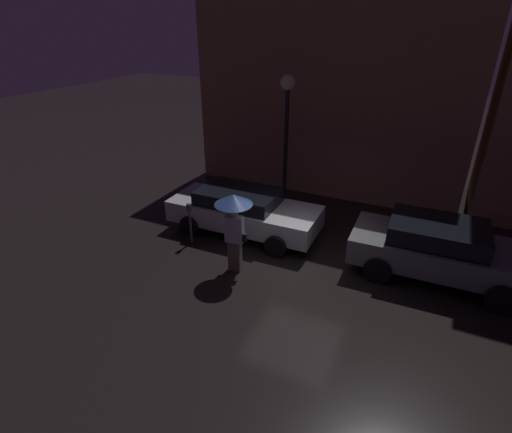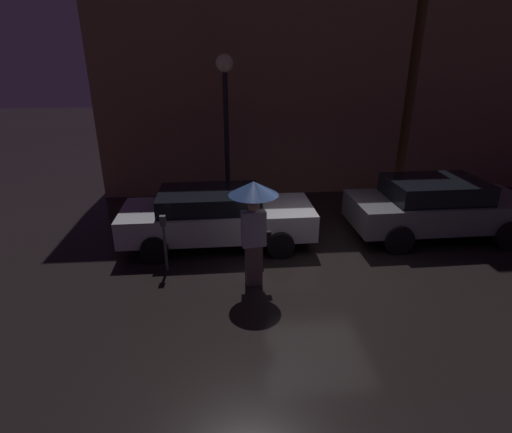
% 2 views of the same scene
% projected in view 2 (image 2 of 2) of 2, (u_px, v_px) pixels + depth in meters
% --- Properties ---
extents(ground_plane, '(60.00, 60.00, 0.00)m').
position_uv_depth(ground_plane, '(320.00, 265.00, 8.87)').
color(ground_plane, black).
extents(building_facade_left, '(9.66, 3.00, 8.10)m').
position_uv_depth(building_facade_left, '(249.00, 64.00, 13.27)').
color(building_facade_left, '#8C664C').
rests_on(building_facade_left, ground).
extents(parked_car_silver, '(4.58, 1.96, 1.36)m').
position_uv_depth(parked_car_silver, '(216.00, 216.00, 9.62)').
color(parked_car_silver, '#B7B7BF').
rests_on(parked_car_silver, ground).
extents(parked_car_grey, '(4.44, 2.02, 1.49)m').
position_uv_depth(parked_car_grey, '(437.00, 206.00, 10.03)').
color(parked_car_grey, slate).
rests_on(parked_car_grey, ground).
extents(pedestrian_with_umbrella, '(0.95, 0.95, 2.17)m').
position_uv_depth(pedestrian_with_umbrella, '(254.00, 209.00, 7.54)').
color(pedestrian_with_umbrella, '#66564C').
rests_on(pedestrian_with_umbrella, ground).
extents(parking_meter, '(0.12, 0.10, 1.26)m').
position_uv_depth(parking_meter, '(164.00, 237.00, 8.36)').
color(parking_meter, '#4C5154').
rests_on(parking_meter, ground).
extents(street_lamp_near, '(0.49, 0.49, 4.37)m').
position_uv_depth(street_lamp_near, '(225.00, 96.00, 11.10)').
color(street_lamp_near, black).
rests_on(street_lamp_near, ground).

